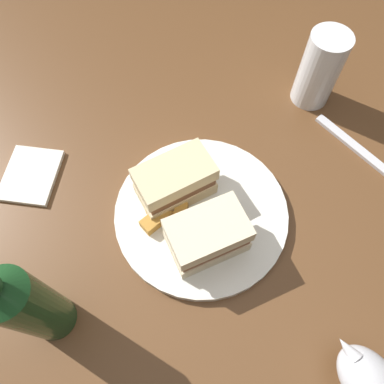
% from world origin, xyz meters
% --- Properties ---
extents(ground_plane, '(6.00, 6.00, 0.00)m').
position_xyz_m(ground_plane, '(0.00, 0.00, 0.00)').
color(ground_plane, '#333842').
extents(dining_table, '(1.15, 0.95, 0.76)m').
position_xyz_m(dining_table, '(0.00, 0.00, 0.38)').
color(dining_table, brown).
rests_on(dining_table, ground).
extents(plate, '(0.28, 0.28, 0.02)m').
position_xyz_m(plate, '(-0.05, -0.03, 0.77)').
color(plate, silver).
rests_on(plate, dining_table).
extents(sandwich_half_left, '(0.12, 0.14, 0.07)m').
position_xyz_m(sandwich_half_left, '(-0.02, 0.01, 0.82)').
color(sandwich_half_left, beige).
rests_on(sandwich_half_left, plate).
extents(sandwich_half_right, '(0.12, 0.14, 0.07)m').
position_xyz_m(sandwich_half_right, '(-0.11, -0.05, 0.81)').
color(sandwich_half_right, beige).
rests_on(sandwich_half_right, plate).
extents(potato_wedge_front, '(0.05, 0.05, 0.02)m').
position_xyz_m(potato_wedge_front, '(-0.08, 0.04, 0.79)').
color(potato_wedge_front, '#B77F33').
rests_on(potato_wedge_front, plate).
extents(potato_wedge_middle, '(0.05, 0.05, 0.01)m').
position_xyz_m(potato_wedge_middle, '(-0.07, 0.03, 0.79)').
color(potato_wedge_middle, '#B77F33').
rests_on(potato_wedge_middle, plate).
extents(potato_wedge_back, '(0.05, 0.03, 0.02)m').
position_xyz_m(potato_wedge_back, '(-0.07, -0.00, 0.79)').
color(potato_wedge_back, '#B77F33').
rests_on(potato_wedge_back, plate).
extents(potato_wedge_left_edge, '(0.03, 0.05, 0.02)m').
position_xyz_m(potato_wedge_left_edge, '(-0.08, -0.00, 0.79)').
color(potato_wedge_left_edge, '#B77F33').
rests_on(potato_wedge_left_edge, plate).
extents(pint_glass, '(0.07, 0.07, 0.14)m').
position_xyz_m(pint_glass, '(0.22, -0.23, 0.82)').
color(pint_glass, white).
rests_on(pint_glass, dining_table).
extents(gravy_boat, '(0.12, 0.12, 0.06)m').
position_xyz_m(gravy_boat, '(-0.29, -0.26, 0.80)').
color(gravy_boat, '#B7B7BC').
rests_on(gravy_boat, dining_table).
extents(cider_bottle, '(0.06, 0.06, 0.29)m').
position_xyz_m(cider_bottle, '(-0.23, 0.17, 0.87)').
color(cider_bottle, '#19421E').
rests_on(cider_bottle, dining_table).
extents(napkin, '(0.12, 0.10, 0.01)m').
position_xyz_m(napkin, '(0.00, 0.27, 0.77)').
color(napkin, silver).
rests_on(napkin, dining_table).
extents(fork, '(0.14, 0.14, 0.01)m').
position_xyz_m(fork, '(0.10, -0.31, 0.77)').
color(fork, silver).
rests_on(fork, dining_table).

